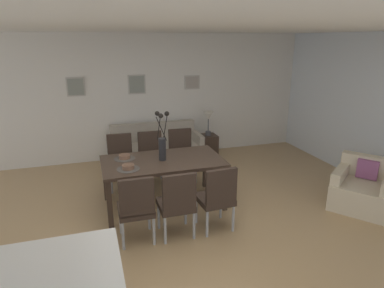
{
  "coord_description": "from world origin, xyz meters",
  "views": [
    {
      "loc": [
        -1.07,
        -3.82,
        2.48
      ],
      "look_at": [
        0.36,
        0.78,
        0.97
      ],
      "focal_mm": 31.51,
      "sensor_mm": 36.0,
      "label": 1
    }
  ],
  "objects_px": {
    "bowl_near_left": "(128,167)",
    "sofa": "(156,150)",
    "framed_picture_right": "(192,82)",
    "dining_chair_far_right": "(151,155)",
    "side_table": "(208,147)",
    "bowl_near_right": "(124,156)",
    "dining_chair_mid_left": "(217,195)",
    "framed_picture_left": "(76,87)",
    "centerpiece_vase": "(162,142)",
    "armchair": "(363,189)",
    "dining_chair_mid_right": "(182,152)",
    "framed_picture_center": "(137,84)",
    "table_lamp": "(208,118)",
    "dining_table": "(163,165)",
    "dining_chair_far_left": "(177,201)",
    "dining_chair_near_right": "(121,158)",
    "dining_chair_near_left": "(136,206)"
  },
  "relations": [
    {
      "from": "side_table",
      "to": "framed_picture_right",
      "type": "distance_m",
      "value": 1.43
    },
    {
      "from": "bowl_near_left",
      "to": "framed_picture_right",
      "type": "bearing_deg",
      "value": 55.77
    },
    {
      "from": "dining_table",
      "to": "dining_chair_far_left",
      "type": "distance_m",
      "value": 0.95
    },
    {
      "from": "framed_picture_left",
      "to": "framed_picture_center",
      "type": "relative_size",
      "value": 0.95
    },
    {
      "from": "side_table",
      "to": "framed_picture_center",
      "type": "relative_size",
      "value": 1.33
    },
    {
      "from": "bowl_near_left",
      "to": "bowl_near_right",
      "type": "xyz_separation_m",
      "value": [
        0.0,
        0.45,
        0.0
      ]
    },
    {
      "from": "dining_chair_near_left",
      "to": "bowl_near_right",
      "type": "relative_size",
      "value": 5.41
    },
    {
      "from": "bowl_near_right",
      "to": "centerpiece_vase",
      "type": "bearing_deg",
      "value": -22.45
    },
    {
      "from": "dining_table",
      "to": "dining_chair_mid_right",
      "type": "relative_size",
      "value": 1.96
    },
    {
      "from": "dining_chair_far_left",
      "to": "dining_chair_near_right",
      "type": "bearing_deg",
      "value": 105.7
    },
    {
      "from": "dining_table",
      "to": "table_lamp",
      "type": "bearing_deg",
      "value": 52.52
    },
    {
      "from": "dining_chair_far_left",
      "to": "centerpiece_vase",
      "type": "relative_size",
      "value": 1.25
    },
    {
      "from": "framed_picture_right",
      "to": "dining_chair_far_right",
      "type": "bearing_deg",
      "value": -130.16
    },
    {
      "from": "dining_chair_far_right",
      "to": "side_table",
      "type": "height_order",
      "value": "dining_chair_far_right"
    },
    {
      "from": "dining_chair_far_right",
      "to": "framed_picture_center",
      "type": "distance_m",
      "value": 1.78
    },
    {
      "from": "bowl_near_left",
      "to": "bowl_near_right",
      "type": "height_order",
      "value": "same"
    },
    {
      "from": "bowl_near_right",
      "to": "framed_picture_right",
      "type": "height_order",
      "value": "framed_picture_right"
    },
    {
      "from": "dining_chair_far_right",
      "to": "framed_picture_left",
      "type": "bearing_deg",
      "value": 129.91
    },
    {
      "from": "bowl_near_right",
      "to": "armchair",
      "type": "relative_size",
      "value": 0.15
    },
    {
      "from": "dining_chair_near_right",
      "to": "dining_chair_mid_right",
      "type": "relative_size",
      "value": 1.0
    },
    {
      "from": "sofa",
      "to": "framed_picture_left",
      "type": "relative_size",
      "value": 4.81
    },
    {
      "from": "bowl_near_left",
      "to": "sofa",
      "type": "xyz_separation_m",
      "value": [
        0.81,
        2.07,
        -0.5
      ]
    },
    {
      "from": "bowl_near_right",
      "to": "sofa",
      "type": "bearing_deg",
      "value": 63.48
    },
    {
      "from": "dining_chair_far_right",
      "to": "framed_picture_right",
      "type": "height_order",
      "value": "framed_picture_right"
    },
    {
      "from": "dining_chair_mid_right",
      "to": "sofa",
      "type": "distance_m",
      "value": 0.99
    },
    {
      "from": "dining_chair_far_left",
      "to": "framed_picture_right",
      "type": "height_order",
      "value": "framed_picture_right"
    },
    {
      "from": "centerpiece_vase",
      "to": "framed_picture_left",
      "type": "xyz_separation_m",
      "value": [
        -1.2,
        2.32,
        0.56
      ]
    },
    {
      "from": "dining_table",
      "to": "bowl_near_left",
      "type": "relative_size",
      "value": 10.59
    },
    {
      "from": "dining_table",
      "to": "side_table",
      "type": "height_order",
      "value": "dining_table"
    },
    {
      "from": "framed_picture_center",
      "to": "dining_chair_near_right",
      "type": "bearing_deg",
      "value": -110.89
    },
    {
      "from": "dining_chair_mid_left",
      "to": "bowl_near_left",
      "type": "height_order",
      "value": "dining_chair_mid_left"
    },
    {
      "from": "dining_chair_mid_right",
      "to": "dining_chair_far_right",
      "type": "bearing_deg",
      "value": -178.42
    },
    {
      "from": "armchair",
      "to": "framed_picture_right",
      "type": "height_order",
      "value": "framed_picture_right"
    },
    {
      "from": "dining_chair_far_left",
      "to": "framed_picture_left",
      "type": "bearing_deg",
      "value": 109.71
    },
    {
      "from": "dining_chair_mid_left",
      "to": "table_lamp",
      "type": "bearing_deg",
      "value": 72.39
    },
    {
      "from": "centerpiece_vase",
      "to": "framed_picture_center",
      "type": "distance_m",
      "value": 2.39
    },
    {
      "from": "dining_chair_mid_left",
      "to": "framed_picture_right",
      "type": "xyz_separation_m",
      "value": [
        0.67,
        3.26,
        1.07
      ]
    },
    {
      "from": "bowl_near_right",
      "to": "side_table",
      "type": "distance_m",
      "value": 2.56
    },
    {
      "from": "centerpiece_vase",
      "to": "armchair",
      "type": "height_order",
      "value": "centerpiece_vase"
    },
    {
      "from": "dining_chair_far_right",
      "to": "table_lamp",
      "type": "bearing_deg",
      "value": 33.16
    },
    {
      "from": "dining_chair_mid_right",
      "to": "centerpiece_vase",
      "type": "distance_m",
      "value": 1.19
    },
    {
      "from": "dining_chair_mid_left",
      "to": "table_lamp",
      "type": "relative_size",
      "value": 1.8
    },
    {
      "from": "dining_chair_mid_left",
      "to": "sofa",
      "type": "xyz_separation_m",
      "value": [
        -0.25,
        2.77,
        -0.23
      ]
    },
    {
      "from": "dining_chair_near_left",
      "to": "framed_picture_left",
      "type": "distance_m",
      "value": 3.47
    },
    {
      "from": "dining_chair_mid_left",
      "to": "bowl_near_right",
      "type": "distance_m",
      "value": 1.59
    },
    {
      "from": "dining_chair_far_right",
      "to": "side_table",
      "type": "bearing_deg",
      "value": 33.16
    },
    {
      "from": "dining_chair_mid_right",
      "to": "bowl_near_right",
      "type": "height_order",
      "value": "dining_chair_mid_right"
    },
    {
      "from": "dining_chair_mid_left",
      "to": "framed_picture_left",
      "type": "height_order",
      "value": "framed_picture_left"
    },
    {
      "from": "dining_chair_mid_left",
      "to": "framed_picture_right",
      "type": "height_order",
      "value": "framed_picture_right"
    },
    {
      "from": "bowl_near_left",
      "to": "sofa",
      "type": "bearing_deg",
      "value": 68.67
    }
  ]
}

